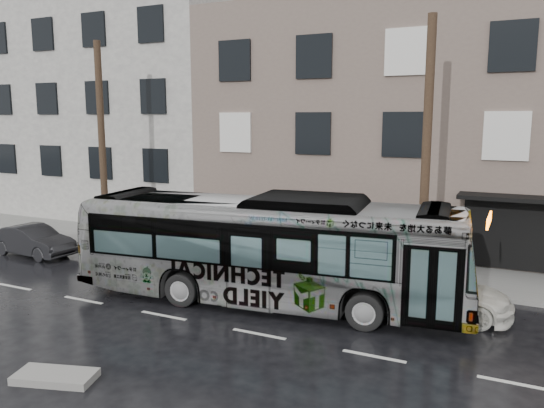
{
  "coord_description": "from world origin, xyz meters",
  "views": [
    {
      "loc": [
        9.41,
        -14.77,
        5.85
      ],
      "look_at": [
        1.22,
        2.5,
        2.74
      ],
      "focal_mm": 35.0,
      "sensor_mm": 36.0,
      "label": 1
    }
  ],
  "objects_px": {
    "utility_pole_rear": "(102,145)",
    "sign_post": "(455,255)",
    "bus": "(268,249)",
    "dark_sedan": "(33,241)",
    "utility_pole_front": "(426,155)",
    "white_sedan": "(426,290)"
  },
  "relations": [
    {
      "from": "utility_pole_rear",
      "to": "sign_post",
      "type": "height_order",
      "value": "utility_pole_rear"
    },
    {
      "from": "sign_post",
      "to": "bus",
      "type": "xyz_separation_m",
      "value": [
        -5.3,
        -3.35,
        0.4
      ]
    },
    {
      "from": "utility_pole_rear",
      "to": "dark_sedan",
      "type": "bearing_deg",
      "value": -127.74
    },
    {
      "from": "utility_pole_front",
      "to": "sign_post",
      "type": "distance_m",
      "value": 3.48
    },
    {
      "from": "sign_post",
      "to": "white_sedan",
      "type": "distance_m",
      "value": 2.31
    },
    {
      "from": "sign_post",
      "to": "utility_pole_rear",
      "type": "bearing_deg",
      "value": 180.0
    },
    {
      "from": "sign_post",
      "to": "white_sedan",
      "type": "xyz_separation_m",
      "value": [
        -0.57,
        -2.15,
        -0.63
      ]
    },
    {
      "from": "utility_pole_rear",
      "to": "white_sedan",
      "type": "distance_m",
      "value": 15.21
    },
    {
      "from": "white_sedan",
      "to": "utility_pole_front",
      "type": "bearing_deg",
      "value": 11.91
    },
    {
      "from": "utility_pole_rear",
      "to": "bus",
      "type": "xyz_separation_m",
      "value": [
        9.8,
        -3.35,
        -2.9
      ]
    },
    {
      "from": "utility_pole_front",
      "to": "bus",
      "type": "relative_size",
      "value": 0.72
    },
    {
      "from": "sign_post",
      "to": "bus",
      "type": "relative_size",
      "value": 0.19
    },
    {
      "from": "utility_pole_rear",
      "to": "sign_post",
      "type": "bearing_deg",
      "value": 0.0
    },
    {
      "from": "sign_post",
      "to": "utility_pole_front",
      "type": "bearing_deg",
      "value": 180.0
    },
    {
      "from": "utility_pole_front",
      "to": "bus",
      "type": "xyz_separation_m",
      "value": [
        -4.2,
        -3.35,
        -2.9
      ]
    },
    {
      "from": "utility_pole_rear",
      "to": "bus",
      "type": "height_order",
      "value": "utility_pole_rear"
    },
    {
      "from": "utility_pole_rear",
      "to": "sign_post",
      "type": "xyz_separation_m",
      "value": [
        15.1,
        0.0,
        -3.3
      ]
    },
    {
      "from": "utility_pole_rear",
      "to": "bus",
      "type": "relative_size",
      "value": 0.72
    },
    {
      "from": "utility_pole_rear",
      "to": "bus",
      "type": "distance_m",
      "value": 10.76
    },
    {
      "from": "utility_pole_front",
      "to": "bus",
      "type": "height_order",
      "value": "utility_pole_front"
    },
    {
      "from": "bus",
      "to": "dark_sedan",
      "type": "xyz_separation_m",
      "value": [
        -11.68,
        0.93,
        -1.09
      ]
    },
    {
      "from": "utility_pole_front",
      "to": "dark_sedan",
      "type": "xyz_separation_m",
      "value": [
        -15.88,
        -2.42,
        -3.99
      ]
    }
  ]
}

